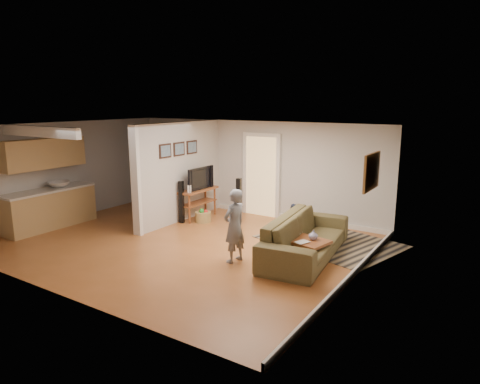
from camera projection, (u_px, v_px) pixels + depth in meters
name	position (u px, v px, depth m)	size (l,w,h in m)	color
ground	(182.00, 243.00, 9.26)	(7.50, 7.50, 0.00)	brown
room_shell	(156.00, 170.00, 9.87)	(7.54, 6.02, 2.52)	beige
area_rug	(330.00, 241.00, 9.33)	(2.79, 2.04, 0.01)	black
sofa	(305.00, 256.00, 8.45)	(2.75, 1.08, 0.80)	#423A21
coffee_table	(301.00, 243.00, 8.25)	(1.17, 0.82, 0.63)	brown
tv_console	(198.00, 192.00, 11.08)	(0.46, 1.24, 1.07)	brown
speaker_left	(181.00, 202.00, 10.66)	(0.11, 0.11, 1.07)	black
speaker_right	(239.00, 200.00, 10.71)	(0.11, 0.11, 1.13)	black
toy_basket	(203.00, 216.00, 10.82)	(0.40, 0.40, 0.36)	olive
child	(234.00, 261.00, 8.19)	(0.52, 0.34, 1.42)	gray
toddler	(293.00, 238.00, 9.56)	(0.39, 0.30, 0.79)	#1B2338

